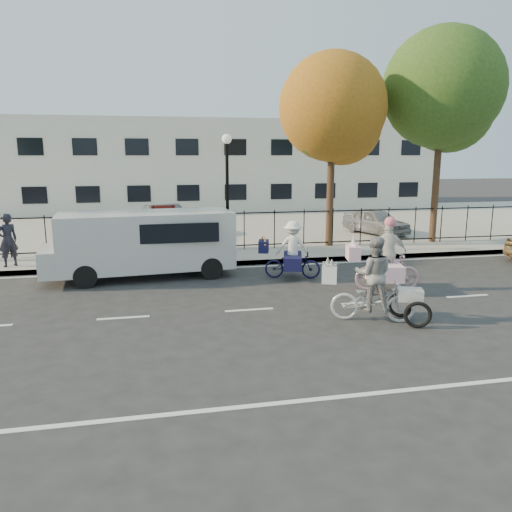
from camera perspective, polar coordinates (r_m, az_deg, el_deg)
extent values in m
plane|color=#333334|center=(12.31, -0.77, -6.20)|extent=(120.00, 120.00, 0.00)
cube|color=#A8A399|center=(17.11, -4.00, -0.90)|extent=(60.00, 0.10, 0.15)
cube|color=#A8A399|center=(18.13, -4.45, -0.20)|extent=(60.00, 2.20, 0.15)
cube|color=#A8A399|center=(26.86, -6.90, 3.57)|extent=(60.00, 15.60, 0.15)
cube|color=silver|center=(36.59, -8.39, 10.22)|extent=(34.00, 10.00, 6.00)
cylinder|color=black|center=(18.59, -3.29, 6.57)|extent=(0.12, 0.12, 4.00)
sphere|color=white|center=(18.53, -3.37, 13.21)|extent=(0.36, 0.36, 0.36)
cylinder|color=black|center=(18.51, -11.55, 2.91)|extent=(0.06, 0.06, 1.80)
cylinder|color=black|center=(18.53, -9.39, 2.99)|extent=(0.06, 0.06, 1.80)
cube|color=#59140F|center=(18.44, -10.54, 4.79)|extent=(0.85, 0.04, 0.60)
imported|color=silver|center=(11.71, 13.15, -4.92)|extent=(1.99, 1.28, 0.99)
imported|color=white|center=(11.56, 13.29, -2.02)|extent=(1.02, 0.91, 1.72)
cube|color=white|center=(11.53, 8.40, -1.91)|extent=(0.52, 0.68, 0.39)
cone|color=white|center=(11.59, 8.21, -0.50)|extent=(0.15, 0.15, 0.20)
cone|color=white|center=(11.35, 8.66, -0.77)|extent=(0.15, 0.15, 0.20)
torus|color=black|center=(11.54, 18.00, -6.41)|extent=(0.60, 0.30, 0.61)
torus|color=black|center=(12.17, 16.23, -5.37)|extent=(0.60, 0.30, 0.61)
cube|color=white|center=(11.76, 17.19, -4.25)|extent=(0.65, 0.55, 0.27)
imported|color=#D29FAD|center=(14.38, 14.79, -1.74)|extent=(1.87, 0.88, 1.09)
imported|color=silver|center=(14.27, 14.90, 0.41)|extent=(1.07, 0.62, 1.71)
cube|color=#F9BDD3|center=(14.05, 11.04, 0.39)|extent=(0.44, 0.65, 0.39)
cone|color=silver|center=(13.99, 11.09, 1.79)|extent=(0.13, 0.13, 0.35)
cube|color=#F9BDD3|center=(14.37, 14.80, -1.53)|extent=(0.88, 1.51, 0.43)
sphere|color=#E46C80|center=(14.13, 15.08, 3.75)|extent=(0.30, 0.30, 0.30)
imported|color=#101035|center=(15.36, 4.20, -0.92)|extent=(1.80, 1.03, 0.89)
imported|color=white|center=(15.25, 4.23, 1.10)|extent=(1.13, 0.83, 1.56)
cube|color=#111138|center=(15.27, 0.88, 1.12)|extent=(0.43, 0.61, 0.36)
cone|color=orange|center=(15.41, 0.74, 1.96)|extent=(0.12, 0.23, 0.32)
cone|color=orange|center=(15.06, 1.03, 1.74)|extent=(0.12, 0.23, 0.32)
cube|color=#111138|center=(15.34, 4.21, -0.56)|extent=(0.87, 1.39, 0.40)
cube|color=silver|center=(15.73, -12.36, 1.77)|extent=(5.34, 2.36, 1.73)
cube|color=silver|center=(16.11, -22.43, -0.36)|extent=(0.64, 1.91, 0.77)
cylinder|color=black|center=(15.20, -19.16, -2.10)|extent=(0.69, 0.31, 0.67)
cylinder|color=black|center=(16.84, -18.45, -0.77)|extent=(0.69, 0.31, 0.67)
cylinder|color=black|center=(15.15, -5.32, -1.54)|extent=(0.69, 0.31, 0.67)
cylinder|color=black|center=(16.79, -5.98, -0.26)|extent=(0.69, 0.31, 0.67)
imported|color=black|center=(18.08, -26.51, 1.63)|extent=(0.76, 0.71, 1.74)
imported|color=white|center=(22.29, -18.47, 3.30)|extent=(2.50, 4.76, 1.28)
imported|color=#4D5055|center=(22.88, -10.32, 4.03)|extent=(2.25, 4.38, 1.38)
imported|color=#93969A|center=(23.62, 13.54, 3.88)|extent=(2.44, 3.73, 1.18)
cylinder|color=#442D1D|center=(20.09, 8.49, 7.61)|extent=(0.28, 0.28, 4.84)
sphere|color=#9F6219|center=(20.13, 8.76, 16.48)|extent=(4.15, 4.15, 4.15)
sphere|color=#9F6219|center=(20.44, 9.86, 14.42)|extent=(3.04, 3.04, 3.04)
cylinder|color=#442D1D|center=(22.08, 19.90, 8.32)|extent=(0.28, 0.28, 5.55)
sphere|color=#385B1E|center=(22.21, 20.56, 17.54)|extent=(4.76, 4.76, 4.76)
sphere|color=#385B1E|center=(22.56, 21.25, 15.36)|extent=(3.49, 3.49, 3.49)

